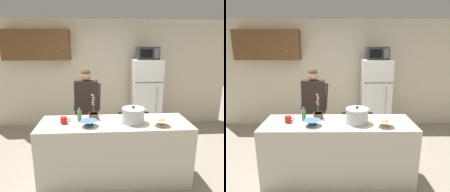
% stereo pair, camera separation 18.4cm
% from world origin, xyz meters
% --- Properties ---
extents(ground_plane, '(14.00, 14.00, 0.00)m').
position_xyz_m(ground_plane, '(0.00, 0.00, 0.00)').
color(ground_plane, '#9E9384').
extents(back_wall_unit, '(6.00, 0.48, 2.60)m').
position_xyz_m(back_wall_unit, '(-0.24, 2.27, 1.41)').
color(back_wall_unit, beige).
rests_on(back_wall_unit, ground).
extents(kitchen_island, '(2.15, 0.68, 0.92)m').
position_xyz_m(kitchen_island, '(0.00, 0.00, 0.46)').
color(kitchen_island, beige).
rests_on(kitchen_island, ground).
extents(refrigerator, '(0.64, 0.68, 1.68)m').
position_xyz_m(refrigerator, '(0.88, 1.85, 0.84)').
color(refrigerator, white).
rests_on(refrigerator, ground).
extents(microwave, '(0.48, 0.37, 0.28)m').
position_xyz_m(microwave, '(0.88, 1.83, 1.82)').
color(microwave, '#2D2D30').
rests_on(microwave, refrigerator).
extents(person_near_pot, '(0.51, 0.43, 1.59)m').
position_xyz_m(person_near_pot, '(-0.44, 0.85, 0.99)').
color(person_near_pot, black).
rests_on(person_near_pot, ground).
extents(cooking_pot, '(0.44, 0.32, 0.25)m').
position_xyz_m(cooking_pot, '(0.26, -0.03, 1.03)').
color(cooking_pot, silver).
rests_on(cooking_pot, kitchen_island).
extents(coffee_mug, '(0.13, 0.09, 0.10)m').
position_xyz_m(coffee_mug, '(-0.71, -0.01, 0.97)').
color(coffee_mug, red).
rests_on(coffee_mug, kitchen_island).
extents(bread_bowl, '(0.22, 0.22, 0.10)m').
position_xyz_m(bread_bowl, '(0.63, -0.17, 0.97)').
color(bread_bowl, beige).
rests_on(bread_bowl, kitchen_island).
extents(empty_bowl, '(0.23, 0.23, 0.08)m').
position_xyz_m(empty_bowl, '(-0.36, -0.12, 0.97)').
color(empty_bowl, '#4C7299').
rests_on(empty_bowl, kitchen_island).
extents(bottle_near_edge, '(0.06, 0.06, 0.20)m').
position_xyz_m(bottle_near_edge, '(-0.50, 0.07, 1.02)').
color(bottle_near_edge, '#4C8C4C').
rests_on(bottle_near_edge, kitchen_island).
extents(potted_orchid, '(0.15, 0.15, 0.38)m').
position_xyz_m(potted_orchid, '(-0.30, 0.16, 0.98)').
color(potted_orchid, brown).
rests_on(potted_orchid, kitchen_island).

